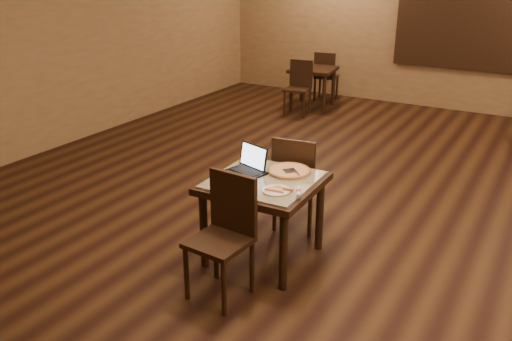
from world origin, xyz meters
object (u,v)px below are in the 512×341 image
Objects in this scene: chair_main_near at (225,229)px; pizza_pan at (289,172)px; chair_main_far at (296,179)px; tiled_table at (264,190)px; other_table_b at (313,75)px; laptop at (250,165)px; other_table_b_chair_near at (299,84)px; other_table_b_chair_far at (325,74)px.

chair_main_near reaches higher than pizza_pan.
chair_main_far is (0.00, 1.23, -0.01)m from chair_main_near.
tiled_table is 0.62m from chair_main_near.
tiled_table is 5.37m from other_table_b.
chair_main_far is 0.62m from laptop.
chair_main_near reaches higher than other_table_b_chair_near.
chair_main_near reaches higher than laptop.
other_table_b_chair_near reaches higher than tiled_table.
chair_main_far is at bearing 102.79° from other_table_b_chair_far.
tiled_table is 0.95× the size of chair_main_near.
other_table_b_chair_far is at bearing 110.23° from pizza_pan.
chair_main_near is 2.62× the size of laptop.
chair_main_far is (0.01, 0.62, -0.11)m from tiled_table.
other_table_b is (-1.98, 4.80, -0.18)m from pizza_pan.
chair_main_near is 1.17× the size of other_table_b.
pizza_pan is at bearing -72.76° from other_table_b_chair_near.
other_table_b is at bearing 108.31° from tiled_table.
pizza_pan is 4.71m from other_table_b_chair_near.
chair_main_far is at bearing 93.80° from chair_main_near.
tiled_table is at bearing -75.23° from other_table_b_chair_near.
chair_main_far is at bearing 84.72° from laptop.
chair_main_far reaches higher than other_table_b_chair_near.
other_table_b_chair_far is (-1.85, 6.19, -0.05)m from chair_main_near.
chair_main_near is at bearing -79.50° from other_table_b.
chair_main_far is at bearing 87.08° from tiled_table.
other_table_b_chair_far is at bearing -76.77° from chair_main_far.
tiled_table is at bearing -77.51° from other_table_b.
chair_main_far is 5.30m from other_table_b_chair_far.
tiled_table is at bearing 94.60° from chair_main_near.
chair_main_far is 1.06× the size of other_table_b_chair_near.
tiled_table is 1.04× the size of other_table_b_chair_far.
chair_main_far is at bearing -71.97° from other_table_b_chair_near.
chair_main_near reaches higher than tiled_table.
chair_main_far is 0.45m from pizza_pan.
other_table_b_chair_far is at bearing 81.11° from other_table_b.
laptop is (-0.20, 0.10, 0.16)m from tiled_table.
pizza_pan is at bearing 98.92° from chair_main_far.
laptop reaches higher than other_table_b_chair_far.
other_table_b_chair_near is 1.00× the size of other_table_b_chair_far.
chair_main_near is at bearing 82.48° from chair_main_far.
other_table_b_chair_near reaches higher than other_table_b.
tiled_table reaches higher than other_table_b.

